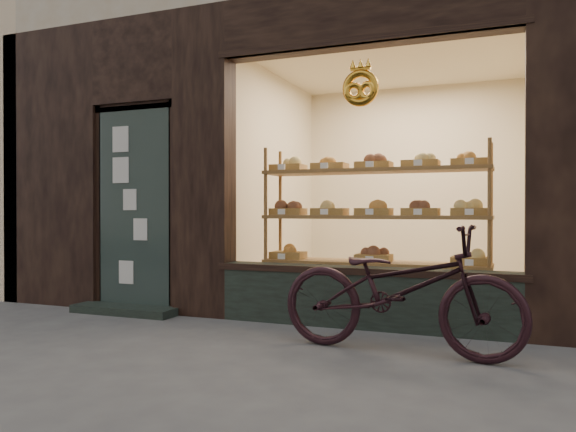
% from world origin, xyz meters
% --- Properties ---
extents(ground, '(90.00, 90.00, 0.00)m').
position_xyz_m(ground, '(0.00, 0.00, 0.00)').
color(ground, '#444446').
extents(display_shelf, '(2.20, 0.45, 1.70)m').
position_xyz_m(display_shelf, '(0.45, 2.55, 0.89)').
color(display_shelf, brown).
rests_on(display_shelf, ground).
extents(bicycle, '(1.88, 0.79, 0.96)m').
position_xyz_m(bicycle, '(0.92, 1.32, 0.48)').
color(bicycle, black).
rests_on(bicycle, ground).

